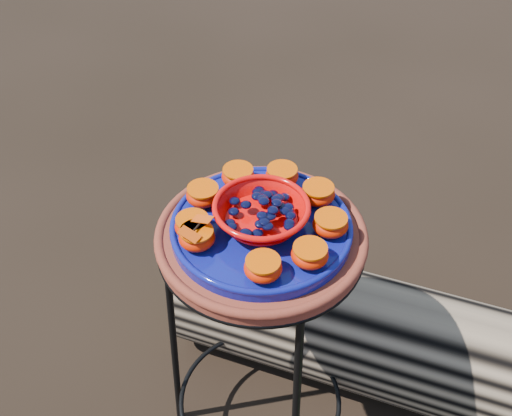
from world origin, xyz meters
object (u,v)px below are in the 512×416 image
Objects in this scene: red_bowl at (261,215)px; driftwood_log at (500,372)px; plant_stand at (260,351)px; cobalt_plate at (261,229)px; terracotta_saucer at (261,239)px.

red_bowl is 0.88m from driftwood_log.
plant_stand is 0.39m from cobalt_plate.
red_bowl is (0.00, 0.00, 0.43)m from plant_stand.
terracotta_saucer is at bearing 0.00° from plant_stand.
terracotta_saucer is at bearing -133.66° from driftwood_log.
plant_stand is 4.08× the size of red_bowl.
cobalt_plate is at bearing 0.00° from plant_stand.
plant_stand is 0.65m from driftwood_log.
plant_stand is at bearing -133.66° from driftwood_log.
red_bowl reaches higher than plant_stand.
driftwood_log is at bearing 46.34° from red_bowl.
cobalt_plate is at bearing 0.00° from red_bowl.
terracotta_saucer is 0.23× the size of driftwood_log.
cobalt_plate reaches higher than terracotta_saucer.
cobalt_plate is 0.85m from driftwood_log.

